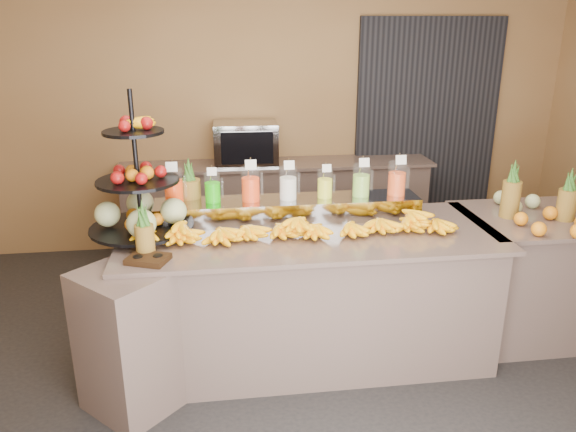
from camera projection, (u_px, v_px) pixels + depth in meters
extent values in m
plane|color=black|center=(316.00, 378.00, 3.75)|extent=(6.00, 6.00, 0.00)
cube|color=olive|center=(273.00, 111.00, 5.63)|extent=(6.00, 0.02, 2.80)
cube|color=black|center=(426.00, 128.00, 5.85)|extent=(1.50, 0.06, 2.20)
cube|color=gray|center=(309.00, 297.00, 3.88)|extent=(2.40, 0.90, 0.90)
cube|color=gray|center=(310.00, 235.00, 3.72)|extent=(2.50, 1.00, 0.03)
cube|color=gray|center=(131.00, 340.00, 3.36)|extent=(0.71, 0.71, 0.90)
cube|color=gray|center=(531.00, 277.00, 4.19)|extent=(1.00, 0.80, 0.90)
cube|color=gray|center=(541.00, 218.00, 4.03)|extent=(1.08, 0.88, 0.03)
cube|color=gray|center=(277.00, 208.00, 5.70)|extent=(3.00, 0.50, 0.90)
cube|color=gray|center=(277.00, 164.00, 5.55)|extent=(3.10, 0.55, 0.03)
cube|color=gray|center=(288.00, 209.00, 3.94)|extent=(1.85, 0.30, 0.15)
cylinder|color=silver|center=(174.00, 187.00, 3.78)|extent=(0.13, 0.13, 0.24)
cylinder|color=#FE3B06|center=(174.00, 192.00, 3.79)|extent=(0.12, 0.12, 0.16)
cylinder|color=gray|center=(171.00, 179.00, 3.77)|extent=(0.01, 0.01, 0.28)
cube|color=white|center=(171.00, 167.00, 3.67)|extent=(0.08, 0.02, 0.07)
cylinder|color=silver|center=(213.00, 188.00, 3.82)|extent=(0.11, 0.11, 0.20)
cylinder|color=#13BD00|center=(213.00, 192.00, 3.83)|extent=(0.10, 0.10, 0.14)
cylinder|color=gray|center=(210.00, 181.00, 3.81)|extent=(0.01, 0.01, 0.24)
cube|color=white|center=(212.00, 172.00, 3.73)|extent=(0.06, 0.02, 0.06)
cylinder|color=silver|center=(251.00, 184.00, 3.85)|extent=(0.13, 0.13, 0.24)
cylinder|color=#F63D0E|center=(251.00, 189.00, 3.86)|extent=(0.12, 0.12, 0.16)
cylinder|color=gray|center=(248.00, 176.00, 3.84)|extent=(0.01, 0.01, 0.28)
cube|color=white|center=(251.00, 165.00, 3.74)|extent=(0.08, 0.02, 0.06)
cylinder|color=silver|center=(288.00, 183.00, 3.88)|extent=(0.12, 0.12, 0.23)
cylinder|color=silver|center=(288.00, 188.00, 3.89)|extent=(0.12, 0.12, 0.15)
cylinder|color=gray|center=(286.00, 176.00, 3.87)|extent=(0.01, 0.01, 0.27)
cube|color=white|center=(289.00, 165.00, 3.78)|extent=(0.07, 0.02, 0.06)
cylinder|color=silver|center=(325.00, 184.00, 3.92)|extent=(0.11, 0.11, 0.20)
cylinder|color=yellow|center=(325.00, 188.00, 3.93)|extent=(0.10, 0.10, 0.14)
cylinder|color=gray|center=(323.00, 177.00, 3.91)|extent=(0.01, 0.01, 0.23)
cube|color=white|center=(327.00, 168.00, 3.83)|extent=(0.06, 0.02, 0.05)
cylinder|color=silver|center=(361.00, 181.00, 3.95)|extent=(0.12, 0.12, 0.23)
cylinder|color=#86C545|center=(361.00, 186.00, 3.96)|extent=(0.12, 0.12, 0.15)
cylinder|color=gray|center=(359.00, 173.00, 3.94)|extent=(0.01, 0.01, 0.27)
cube|color=white|center=(364.00, 163.00, 3.85)|extent=(0.07, 0.02, 0.06)
cylinder|color=silver|center=(397.00, 179.00, 3.98)|extent=(0.13, 0.13, 0.24)
cylinder|color=#E94B19|center=(397.00, 184.00, 3.99)|extent=(0.12, 0.12, 0.16)
cylinder|color=gray|center=(395.00, 171.00, 3.97)|extent=(0.01, 0.01, 0.28)
cube|color=white|center=(401.00, 160.00, 3.87)|extent=(0.08, 0.02, 0.06)
ellipsoid|color=#FFB80C|center=(150.00, 234.00, 3.54)|extent=(0.26, 0.20, 0.11)
ellipsoid|color=#FFB80C|center=(184.00, 232.00, 3.57)|extent=(0.26, 0.20, 0.11)
ellipsoid|color=#FFB80C|center=(218.00, 231.00, 3.59)|extent=(0.26, 0.20, 0.11)
ellipsoid|color=#FFB80C|center=(250.00, 229.00, 3.62)|extent=(0.26, 0.20, 0.11)
ellipsoid|color=#FFB80C|center=(283.00, 228.00, 3.65)|extent=(0.26, 0.20, 0.11)
ellipsoid|color=#FFB80C|center=(315.00, 226.00, 3.67)|extent=(0.26, 0.20, 0.11)
ellipsoid|color=#FFB80C|center=(346.00, 225.00, 3.70)|extent=(0.26, 0.20, 0.11)
ellipsoid|color=#FFB80C|center=(377.00, 223.00, 3.73)|extent=(0.26, 0.20, 0.11)
ellipsoid|color=#FFB80C|center=(408.00, 222.00, 3.75)|extent=(0.26, 0.20, 0.11)
ellipsoid|color=#FFB80C|center=(438.00, 221.00, 3.78)|extent=(0.26, 0.20, 0.11)
ellipsoid|color=#FFB80C|center=(180.00, 221.00, 3.54)|extent=(0.22, 0.17, 0.10)
ellipsoid|color=#FFB80C|center=(299.00, 216.00, 3.63)|extent=(0.22, 0.17, 0.10)
ellipsoid|color=#FFB80C|center=(412.00, 211.00, 3.73)|extent=(0.22, 0.17, 0.10)
cylinder|color=black|center=(136.00, 165.00, 3.53)|extent=(0.03, 0.03, 0.94)
cylinder|color=black|center=(142.00, 227.00, 3.66)|extent=(0.67, 0.67, 0.02)
cylinder|color=black|center=(138.00, 181.00, 3.56)|extent=(0.52, 0.52, 0.02)
cylinder|color=black|center=(133.00, 132.00, 3.46)|extent=(0.38, 0.38, 0.02)
sphere|color=#C6CE8D|center=(173.00, 212.00, 3.66)|extent=(0.18, 0.18, 0.18)
sphere|color=maroon|center=(161.00, 172.00, 3.56)|extent=(0.08, 0.08, 0.08)
sphere|color=orange|center=(125.00, 220.00, 3.63)|extent=(0.09, 0.09, 0.09)
cube|color=black|center=(148.00, 259.00, 3.26)|extent=(0.27, 0.24, 0.03)
cylinder|color=brown|center=(145.00, 240.00, 3.33)|extent=(0.11, 0.11, 0.19)
cone|color=#21501A|center=(142.00, 212.00, 3.27)|extent=(0.06, 0.06, 0.16)
cylinder|color=brown|center=(190.00, 199.00, 3.95)|extent=(0.15, 0.15, 0.28)
cone|color=#21501A|center=(189.00, 169.00, 3.88)|extent=(0.08, 0.08, 0.16)
cylinder|color=brown|center=(510.00, 199.00, 3.97)|extent=(0.14, 0.14, 0.26)
cylinder|color=brown|center=(566.00, 205.00, 3.92)|extent=(0.13, 0.13, 0.22)
ellipsoid|color=orange|center=(552.00, 222.00, 3.77)|extent=(0.39, 0.26, 0.10)
cube|color=gray|center=(246.00, 143.00, 5.44)|extent=(0.62, 0.44, 0.41)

